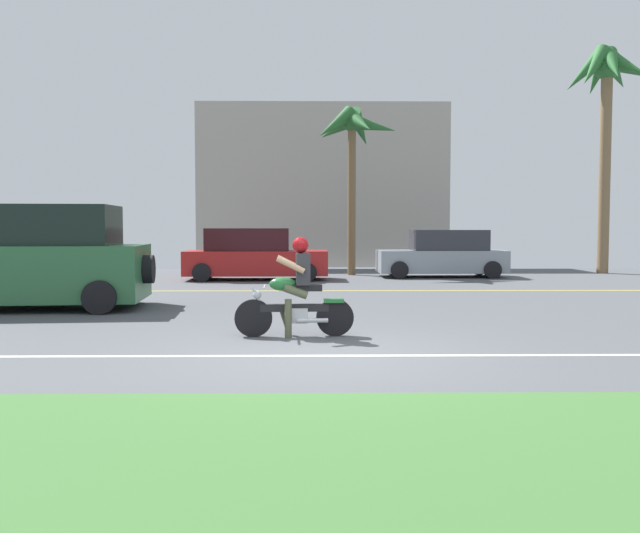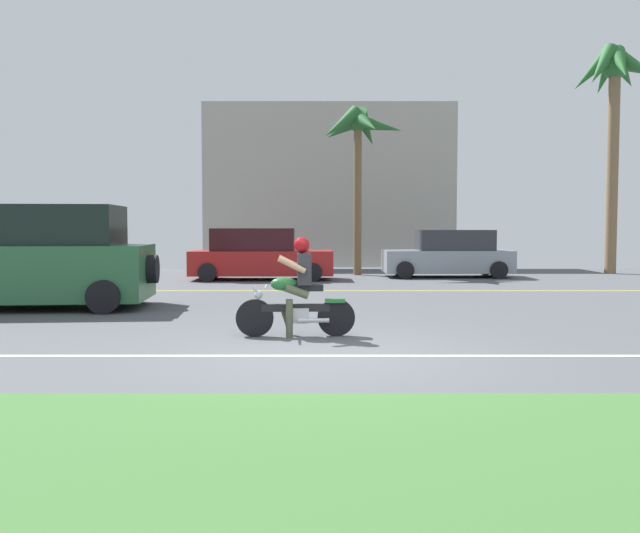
% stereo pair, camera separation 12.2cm
% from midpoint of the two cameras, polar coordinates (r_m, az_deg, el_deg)
% --- Properties ---
extents(ground, '(56.00, 30.00, 0.04)m').
position_cam_midpoint_polar(ground, '(11.64, 0.39, -4.83)').
color(ground, '#4C4F54').
extents(grass_median, '(56.00, 3.80, 0.06)m').
position_cam_midpoint_polar(grass_median, '(4.70, 1.38, -16.55)').
color(grass_median, '#3D6B33').
rests_on(grass_median, ground).
extents(lane_line_near, '(50.40, 0.12, 0.01)m').
position_cam_midpoint_polar(lane_line_near, '(8.64, 0.61, -7.52)').
color(lane_line_near, silver).
rests_on(lane_line_near, ground).
extents(lane_line_far, '(50.40, 0.12, 0.01)m').
position_cam_midpoint_polar(lane_line_far, '(17.36, 0.18, -2.06)').
color(lane_line_far, yellow).
rests_on(lane_line_far, ground).
extents(motorcyclist, '(1.78, 0.58, 1.49)m').
position_cam_midpoint_polar(motorcyclist, '(10.08, -1.88, -2.38)').
color(motorcyclist, black).
rests_on(motorcyclist, ground).
extents(suv_nearby, '(4.98, 2.55, 2.07)m').
position_cam_midpoint_polar(suv_nearby, '(14.73, -23.21, 0.61)').
color(suv_nearby, '#2D663D').
rests_on(suv_nearby, ground).
extents(parked_car_0, '(4.23, 2.01, 1.47)m').
position_cam_midpoint_polar(parked_car_0, '(21.61, -22.60, 0.58)').
color(parked_car_0, '#232328').
rests_on(parked_car_0, ground).
extents(parked_car_1, '(4.43, 1.92, 1.60)m').
position_cam_midpoint_polar(parked_car_1, '(21.16, -5.21, 0.91)').
color(parked_car_1, '#AD1E1E').
rests_on(parked_car_1, ground).
extents(parked_car_2, '(4.15, 1.87, 1.55)m').
position_cam_midpoint_polar(parked_car_2, '(22.60, 10.74, 0.96)').
color(parked_car_2, '#8C939E').
rests_on(parked_car_2, ground).
extents(palm_tree_0, '(3.15, 3.12, 7.95)m').
position_cam_midpoint_polar(palm_tree_0, '(26.45, 23.52, 13.73)').
color(palm_tree_0, brown).
rests_on(palm_tree_0, ground).
extents(palm_tree_1, '(2.97, 3.02, 5.77)m').
position_cam_midpoint_polar(palm_tree_1, '(23.43, 3.19, 11.06)').
color(palm_tree_1, brown).
rests_on(palm_tree_1, ground).
extents(building_far, '(10.34, 4.00, 6.71)m').
position_cam_midpoint_polar(building_far, '(29.58, 0.63, 6.65)').
color(building_far, '#A8A399').
rests_on(building_far, ground).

